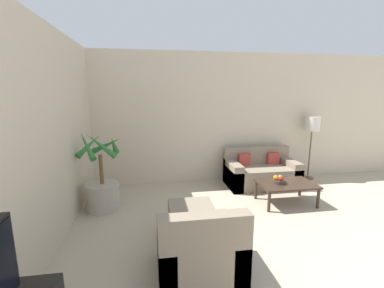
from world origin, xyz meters
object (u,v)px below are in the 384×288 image
at_px(fruit_bowl, 279,181).
at_px(apple_green, 280,177).
at_px(potted_palm, 103,187).
at_px(sofa_loveseat, 261,173).
at_px(orange_fruit, 276,178).
at_px(ottoman, 191,219).
at_px(floor_lamp, 312,127).
at_px(armchair, 199,253).
at_px(coffee_table, 286,185).
at_px(apple_red, 281,179).

distance_m(fruit_bowl, apple_green, 0.09).
xyz_separation_m(potted_palm, fruit_bowl, (2.93, -0.25, 0.02)).
bearing_deg(apple_green, sofa_loveseat, 87.43).
height_order(orange_fruit, ottoman, orange_fruit).
relative_size(sofa_loveseat, apple_green, 19.84).
relative_size(floor_lamp, armchair, 1.65).
relative_size(potted_palm, orange_fruit, 16.31).
xyz_separation_m(orange_fruit, ottoman, (-1.57, -0.73, -0.26)).
height_order(floor_lamp, orange_fruit, floor_lamp).
bearing_deg(ottoman, apple_green, 24.45).
xyz_separation_m(potted_palm, armchair, (1.25, -1.82, -0.10)).
height_order(sofa_loveseat, coffee_table, sofa_loveseat).
distance_m(coffee_table, apple_red, 0.20).
xyz_separation_m(potted_palm, apple_red, (2.93, -0.31, 0.09)).
distance_m(apple_green, armchair, 2.36).
bearing_deg(apple_red, coffee_table, 19.33).
xyz_separation_m(apple_red, armchair, (-1.68, -1.51, -0.19)).
relative_size(apple_green, armchair, 0.08).
relative_size(sofa_loveseat, armchair, 1.68).
distance_m(sofa_loveseat, coffee_table, 0.93).
height_order(sofa_loveseat, orange_fruit, sofa_loveseat).
height_order(potted_palm, fruit_bowl, potted_palm).
xyz_separation_m(floor_lamp, apple_green, (-1.26, -1.10, -0.69)).
height_order(floor_lamp, coffee_table, floor_lamp).
height_order(floor_lamp, ottoman, floor_lamp).
height_order(coffee_table, fruit_bowl, fruit_bowl).
xyz_separation_m(floor_lamp, coffee_table, (-1.17, -1.15, -0.83)).
bearing_deg(fruit_bowl, sofa_loveseat, 85.00).
relative_size(potted_palm, coffee_table, 1.39).
xyz_separation_m(armchair, ottoman, (0.06, 0.85, -0.07)).
distance_m(sofa_loveseat, apple_green, 0.89).
height_order(potted_palm, apple_red, potted_palm).
bearing_deg(coffee_table, sofa_loveseat, 93.23).
bearing_deg(coffee_table, armchair, -139.43).
relative_size(coffee_table, orange_fruit, 11.72).
bearing_deg(sofa_loveseat, apple_red, -94.83).
xyz_separation_m(sofa_loveseat, apple_green, (-0.04, -0.87, 0.20)).
bearing_deg(floor_lamp, potted_palm, -168.16).
height_order(fruit_bowl, armchair, armchair).
xyz_separation_m(apple_green, ottoman, (-1.67, -0.76, -0.26)).
bearing_deg(apple_red, apple_green, 66.75).
relative_size(coffee_table, fruit_bowl, 4.47).
xyz_separation_m(floor_lamp, orange_fruit, (-1.36, -1.13, -0.69)).
height_order(potted_palm, sofa_loveseat, potted_palm).
xyz_separation_m(sofa_loveseat, coffee_table, (0.05, -0.93, 0.06)).
bearing_deg(apple_green, coffee_table, -30.20).
bearing_deg(apple_green, fruit_bowl, -134.93).
distance_m(coffee_table, orange_fruit, 0.24).
xyz_separation_m(floor_lamp, apple_red, (-1.30, -1.20, -0.69)).
xyz_separation_m(potted_palm, orange_fruit, (2.88, -0.24, 0.09)).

